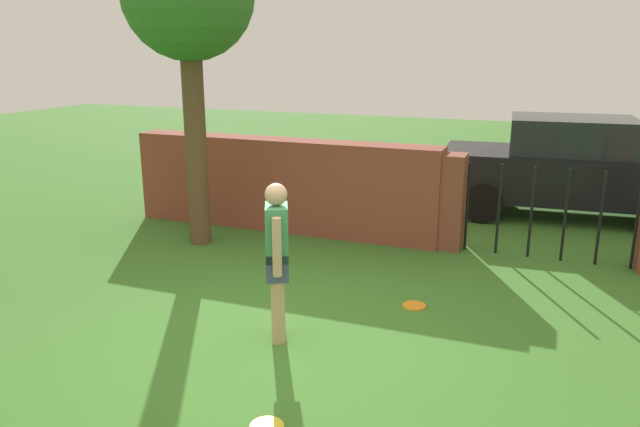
{
  "coord_description": "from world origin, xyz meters",
  "views": [
    {
      "loc": [
        2.52,
        -5.2,
        2.9
      ],
      "look_at": [
        0.02,
        1.25,
        1.0
      ],
      "focal_mm": 34.48,
      "sensor_mm": 36.0,
      "label": 1
    }
  ],
  "objects_px": {
    "person": "(277,255)",
    "frisbee_orange": "(414,306)",
    "frisbee_yellow": "(267,427)",
    "tree": "(188,0)",
    "car": "(569,168)"
  },
  "relations": [
    {
      "from": "frisbee_orange",
      "to": "car",
      "type": "bearing_deg",
      "value": 71.65
    },
    {
      "from": "person",
      "to": "car",
      "type": "bearing_deg",
      "value": -49.32
    },
    {
      "from": "tree",
      "to": "frisbee_orange",
      "type": "bearing_deg",
      "value": -18.29
    },
    {
      "from": "tree",
      "to": "frisbee_yellow",
      "type": "height_order",
      "value": "tree"
    },
    {
      "from": "person",
      "to": "frisbee_yellow",
      "type": "xyz_separation_m",
      "value": [
        0.57,
        -1.44,
        -0.89
      ]
    },
    {
      "from": "frisbee_yellow",
      "to": "frisbee_orange",
      "type": "height_order",
      "value": "same"
    },
    {
      "from": "tree",
      "to": "frisbee_orange",
      "type": "distance_m",
      "value": 5.12
    },
    {
      "from": "tree",
      "to": "car",
      "type": "distance_m",
      "value": 6.81
    },
    {
      "from": "person",
      "to": "frisbee_yellow",
      "type": "relative_size",
      "value": 6.0
    },
    {
      "from": "person",
      "to": "frisbee_orange",
      "type": "relative_size",
      "value": 6.0
    },
    {
      "from": "car",
      "to": "frisbee_yellow",
      "type": "distance_m",
      "value": 7.83
    },
    {
      "from": "tree",
      "to": "frisbee_orange",
      "type": "relative_size",
      "value": 16.72
    },
    {
      "from": "tree",
      "to": "person",
      "type": "xyz_separation_m",
      "value": [
        2.43,
        -2.44,
        -2.6
      ]
    },
    {
      "from": "tree",
      "to": "frisbee_yellow",
      "type": "bearing_deg",
      "value": -52.3
    },
    {
      "from": "person",
      "to": "tree",
      "type": "bearing_deg",
      "value": 19.87
    }
  ]
}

